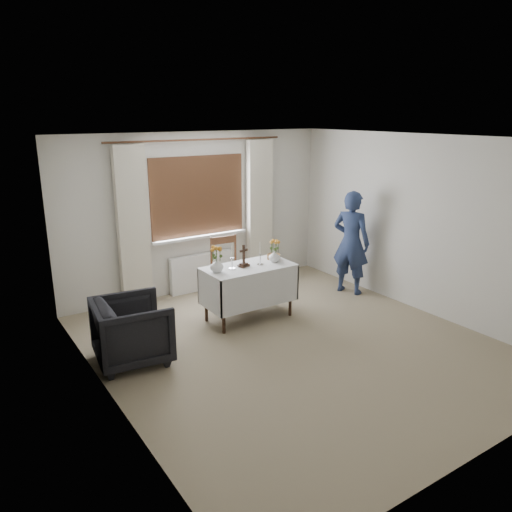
{
  "coord_description": "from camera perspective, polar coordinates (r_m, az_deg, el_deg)",
  "views": [
    {
      "loc": [
        -3.49,
        -4.44,
        2.78
      ],
      "look_at": [
        -0.02,
        0.82,
        0.96
      ],
      "focal_mm": 35.0,
      "sensor_mm": 36.0,
      "label": 1
    }
  ],
  "objects": [
    {
      "name": "ground",
      "position": [
        6.29,
        4.31,
        -10.11
      ],
      "size": [
        5.0,
        5.0,
        0.0
      ],
      "primitive_type": "plane",
      "color": "gray",
      "rests_on": "ground"
    },
    {
      "name": "altar_table",
      "position": [
        6.9,
        -0.84,
        -4.19
      ],
      "size": [
        1.24,
        0.64,
        0.76
      ],
      "primitive_type": "cube",
      "color": "silver",
      "rests_on": "ground"
    },
    {
      "name": "wooden_chair",
      "position": [
        7.42,
        -3.04,
        -1.75
      ],
      "size": [
        0.5,
        0.5,
        1.01
      ],
      "primitive_type": null,
      "rotation": [
        0.0,
        0.0,
        -0.07
      ],
      "color": "#582E1E",
      "rests_on": "ground"
    },
    {
      "name": "armchair",
      "position": [
        5.93,
        -13.95,
        -8.29
      ],
      "size": [
        0.92,
        0.9,
        0.75
      ],
      "primitive_type": "imported",
      "rotation": [
        0.0,
        0.0,
        1.45
      ],
      "color": "black",
      "rests_on": "ground"
    },
    {
      "name": "person",
      "position": [
        7.93,
        10.8,
        1.51
      ],
      "size": [
        0.59,
        0.7,
        1.63
      ],
      "primitive_type": "imported",
      "rotation": [
        0.0,
        0.0,
        1.97
      ],
      "color": "navy",
      "rests_on": "ground"
    },
    {
      "name": "radiator",
      "position": [
        8.09,
        -6.18,
        -1.81
      ],
      "size": [
        1.1,
        0.1,
        0.6
      ],
      "primitive_type": "cube",
      "color": "white",
      "rests_on": "ground"
    },
    {
      "name": "wooden_cross",
      "position": [
        6.72,
        -1.42,
        0.02
      ],
      "size": [
        0.16,
        0.13,
        0.3
      ],
      "primitive_type": null,
      "rotation": [
        0.0,
        0.0,
        0.22
      ],
      "color": "black",
      "rests_on": "altar_table"
    },
    {
      "name": "candlestick_left",
      "position": [
        6.63,
        -2.78,
        -0.17
      ],
      "size": [
        0.09,
        0.09,
        0.32
      ],
      "primitive_type": null,
      "rotation": [
        0.0,
        0.0,
        -0.03
      ],
      "color": "silver",
      "rests_on": "altar_table"
    },
    {
      "name": "candlestick_right",
      "position": [
        6.79,
        0.5,
        0.29
      ],
      "size": [
        0.09,
        0.09,
        0.32
      ],
      "primitive_type": null,
      "rotation": [
        0.0,
        0.0,
        0.01
      ],
      "color": "silver",
      "rests_on": "altar_table"
    },
    {
      "name": "flower_vase_left",
      "position": [
        6.53,
        -4.51,
        -1.06
      ],
      "size": [
        0.23,
        0.23,
        0.19
      ],
      "primitive_type": "imported",
      "rotation": [
        0.0,
        0.0,
        -0.34
      ],
      "color": "silver",
      "rests_on": "altar_table"
    },
    {
      "name": "flower_vase_right",
      "position": [
        6.95,
        2.12,
        -0.01
      ],
      "size": [
        0.16,
        0.16,
        0.17
      ],
      "primitive_type": "imported",
      "rotation": [
        0.0,
        0.0,
        -0.02
      ],
      "color": "silver",
      "rests_on": "altar_table"
    },
    {
      "name": "wicker_basket",
      "position": [
        7.1,
        2.02,
        -0.07
      ],
      "size": [
        0.25,
        0.25,
        0.07
      ],
      "primitive_type": "cylinder",
      "rotation": [
        0.0,
        0.0,
        0.41
      ],
      "color": "brown",
      "rests_on": "altar_table"
    }
  ]
}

